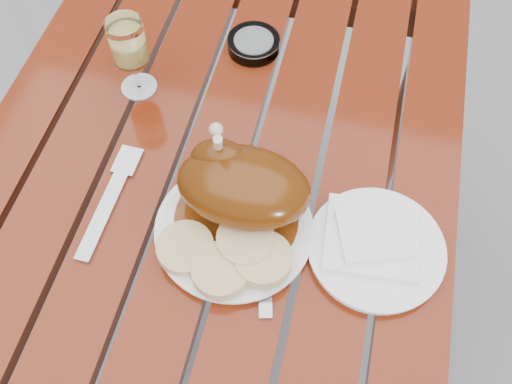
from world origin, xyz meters
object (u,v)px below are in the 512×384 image
side_plate (376,249)px  ashtray (254,44)px  table (220,269)px  dinner_plate (234,230)px  wine_glass (132,57)px

side_plate → ashtray: ashtray is taller
table → side_plate: 0.48m
dinner_plate → side_plate: size_ratio=1.17×
wine_glass → table: bearing=-41.8°
wine_glass → ashtray: wine_glass is taller
ashtray → wine_glass: bearing=-141.5°
table → wine_glass: wine_glass is taller
table → wine_glass: bearing=138.2°
table → ashtray: ashtray is taller
ashtray → side_plate: bearing=-53.3°
dinner_plate → side_plate: (0.21, 0.02, 0.00)m
table → dinner_plate: 0.40m
wine_glass → ashtray: bearing=38.5°
dinner_plate → wine_glass: wine_glass is taller
side_plate → wine_glass: bearing=153.4°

